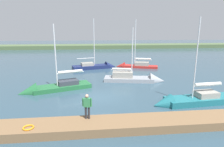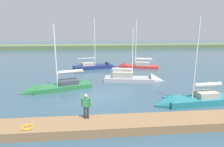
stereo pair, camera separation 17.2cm
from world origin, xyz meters
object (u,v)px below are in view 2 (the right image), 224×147
(sailboat_near_dock, at_px, (98,67))
(person_on_dock, at_px, (86,105))
(sailboat_far_right, at_px, (135,66))
(sailboat_behind_pier, at_px, (139,80))
(sailboat_mid_channel, at_px, (190,102))
(sailboat_outer_mooring, at_px, (51,89))
(life_ring_buoy, at_px, (27,127))

(sailboat_near_dock, height_order, person_on_dock, sailboat_near_dock)
(sailboat_far_right, bearing_deg, sailboat_behind_pier, 99.11)
(sailboat_mid_channel, distance_m, sailboat_behind_pier, 8.07)
(sailboat_outer_mooring, relative_size, sailboat_behind_pier, 1.02)
(sailboat_mid_channel, bearing_deg, life_ring_buoy, 13.24)
(sailboat_outer_mooring, bearing_deg, person_on_dock, 97.38)
(sailboat_outer_mooring, bearing_deg, sailboat_mid_channel, 139.27)
(life_ring_buoy, bearing_deg, sailboat_near_dock, -102.96)
(life_ring_buoy, relative_size, sailboat_mid_channel, 0.08)
(sailboat_far_right, bearing_deg, sailboat_near_dock, 19.34)
(life_ring_buoy, height_order, sailboat_mid_channel, sailboat_mid_channel)
(sailboat_near_dock, relative_size, sailboat_mid_channel, 1.10)
(sailboat_near_dock, bearing_deg, sailboat_far_right, -13.54)
(life_ring_buoy, xyz_separation_m, sailboat_behind_pier, (-9.46, -11.54, -0.40))
(sailboat_behind_pier, height_order, sailboat_far_right, sailboat_far_right)
(life_ring_buoy, distance_m, person_on_dock, 3.67)
(person_on_dock, bearing_deg, sailboat_behind_pier, 161.38)
(life_ring_buoy, relative_size, sailboat_far_right, 0.08)
(sailboat_near_dock, xyz_separation_m, sailboat_far_right, (-6.25, -0.10, 0.02))
(sailboat_outer_mooring, bearing_deg, life_ring_buoy, 74.39)
(sailboat_outer_mooring, distance_m, sailboat_mid_channel, 13.63)
(life_ring_buoy, height_order, sailboat_far_right, sailboat_far_right)
(life_ring_buoy, height_order, person_on_dock, person_on_dock)
(sailboat_mid_channel, xyz_separation_m, sailboat_behind_pier, (2.65, -7.62, 0.05))
(sailboat_near_dock, bearing_deg, sailboat_behind_pier, -75.48)
(life_ring_buoy, xyz_separation_m, sailboat_near_dock, (-4.66, -20.22, -0.46))
(life_ring_buoy, distance_m, sailboat_behind_pier, 14.92)
(life_ring_buoy, height_order, sailboat_behind_pier, sailboat_behind_pier)
(life_ring_buoy, bearing_deg, sailboat_far_right, -118.22)
(sailboat_outer_mooring, relative_size, sailboat_mid_channel, 0.97)
(sailboat_behind_pier, height_order, person_on_dock, sailboat_behind_pier)
(sailboat_near_dock, bearing_deg, person_on_dock, -108.03)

